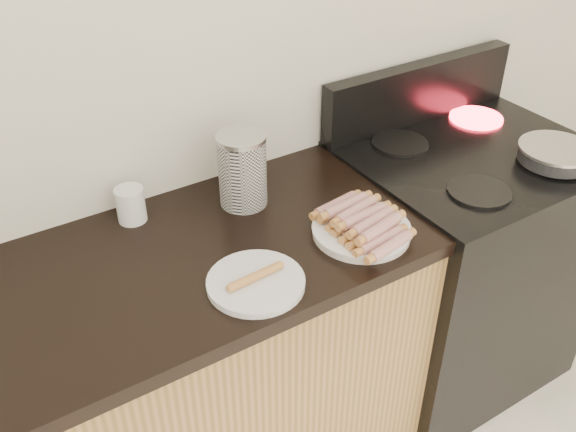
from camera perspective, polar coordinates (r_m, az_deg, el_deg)
wall_back at (r=1.74m, az=-8.20°, el=14.56°), size 4.00×0.04×2.60m
stove at (r=2.35m, az=14.67°, el=-4.29°), size 0.76×0.65×0.91m
stove_panel at (r=2.23m, az=11.58°, el=10.78°), size 0.76×0.06×0.20m
burner_near_left at (r=1.89m, az=16.63°, el=2.11°), size 0.18×0.18×0.01m
burner_near_right at (r=2.13m, az=22.90°, el=4.66°), size 0.18×0.18×0.01m
burner_far_left at (r=2.09m, az=9.93°, el=6.40°), size 0.18×0.18×0.01m
burner_far_right at (r=2.31m, az=16.38°, el=8.36°), size 0.18×0.18×0.01m
frying_pan at (r=2.10m, az=22.83°, el=5.11°), size 0.24×0.38×0.05m
main_plate at (r=1.67m, az=6.54°, el=-1.39°), size 0.32×0.32×0.02m
side_plate at (r=1.51m, az=-2.88°, el=-5.93°), size 0.26×0.26×0.02m
hotdog_pile at (r=1.66m, az=6.61°, el=-0.47°), size 0.14×0.27×0.05m
plain_sausages at (r=1.49m, az=-2.90°, el=-5.38°), size 0.14×0.03×0.02m
canister at (r=1.74m, az=-4.07°, el=4.12°), size 0.14×0.14×0.21m
mug at (r=1.75m, az=-13.81°, el=0.98°), size 0.10×0.10×0.10m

